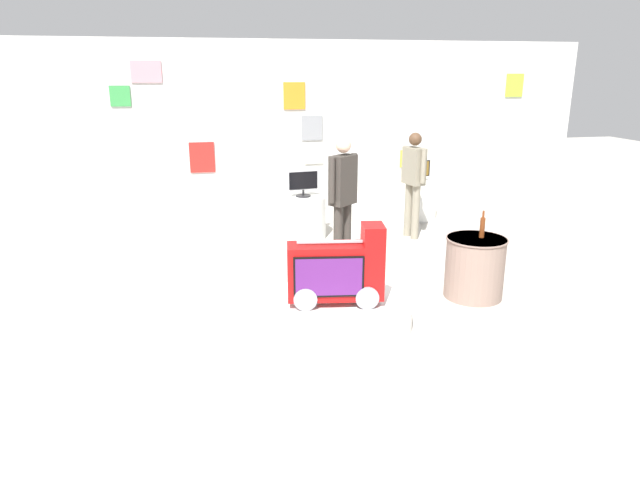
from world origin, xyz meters
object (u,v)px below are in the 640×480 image
Objects in this scene: shopper_browsing_near_truck at (413,177)px; bottle_on_side_table at (482,227)px; display_pedestal_left_rear at (304,217)px; display_pedestal_center_rear at (416,200)px; shopper_browsing_rear at (343,193)px; tv_on_left_rear at (303,183)px; main_display_pedestal at (335,314)px; side_table_round at (475,267)px; novelty_firetruck_tv at (337,273)px; tv_on_center_rear at (418,170)px.

bottle_on_side_table is at bearing -92.67° from shopper_browsing_near_truck.
display_pedestal_left_rear is 1.00× the size of display_pedestal_center_rear.
shopper_browsing_near_truck is at bearing 38.61° from shopper_browsing_rear.
bottle_on_side_table is at bearing -60.80° from tv_on_left_rear.
main_display_pedestal is at bearing -166.34° from bottle_on_side_table.
display_pedestal_left_rear is at bearing 117.94° from side_table_round.
novelty_firetruck_tv is 4.79m from tv_on_center_rear.
tv_on_center_rear is 1.25m from shopper_browsing_near_truck.
side_table_round is at bearing -162.04° from bottle_on_side_table.
novelty_firetruck_tv is at bearing -94.56° from display_pedestal_left_rear.
main_display_pedestal is 5.05× the size of bottle_on_side_table.
display_pedestal_left_rear is at bearing 168.46° from shopper_browsing_near_truck.
tv_on_left_rear is at bearing -160.39° from display_pedestal_center_rear.
display_pedestal_center_rear is at bearing 19.61° from tv_on_left_rear.
shopper_browsing_rear is (0.54, 1.79, 0.91)m from main_display_pedestal.
novelty_firetruck_tv reaches higher than bottle_on_side_table.
shopper_browsing_near_truck is at bearing -115.17° from tv_on_center_rear.
side_table_round is (-0.71, -3.64, -0.51)m from tv_on_center_rear.
display_pedestal_center_rear is at bearing 79.41° from tv_on_center_rear.
tv_on_center_rear is at bearing 19.52° from tv_on_left_rear.
novelty_firetruck_tv is 2.04× the size of tv_on_left_rear.
novelty_firetruck_tv is 3.56m from shopper_browsing_near_truck.
shopper_browsing_rear is at bearing -130.79° from display_pedestal_center_rear.
shopper_browsing_rear is (-1.44, -1.15, 0.05)m from shopper_browsing_near_truck.
shopper_browsing_rear reaches higher than tv_on_center_rear.
display_pedestal_left_rear is at bearing 85.13° from main_display_pedestal.
shopper_browsing_near_truck is (1.98, 2.94, 0.85)m from main_display_pedestal.
bottle_on_side_table is 0.18× the size of shopper_browsing_rear.
main_display_pedestal is 1.86m from side_table_round.
display_pedestal_left_rear is 3.23m from side_table_round.
main_display_pedestal is 0.96× the size of shopper_browsing_near_truck.
shopper_browsing_near_truck is 1.84m from shopper_browsing_rear.
main_display_pedestal is 0.47m from novelty_firetruck_tv.
shopper_browsing_near_truck is at bearing -11.41° from tv_on_left_rear.
shopper_browsing_rear reaches higher than novelty_firetruck_tv.
display_pedestal_left_rear is (0.28, 3.28, 0.21)m from main_display_pedestal.
shopper_browsing_rear reaches higher than side_table_round.
main_display_pedestal is 2.25× the size of display_pedestal_center_rear.
shopper_browsing_near_truck is (1.96, 2.95, 0.39)m from novelty_firetruck_tv.
bottle_on_side_table is at bearing -100.16° from display_pedestal_center_rear.
shopper_browsing_near_truck reaches higher than novelty_firetruck_tv.
display_pedestal_center_rear is at bearing 49.21° from shopper_browsing_rear.
shopper_browsing_rear is (-1.32, 1.33, 0.18)m from bottle_on_side_table.
novelty_firetruck_tv reaches higher than tv_on_center_rear.
novelty_firetruck_tv is 1.92m from bottle_on_side_table.
tv_on_left_rear is at bearing 119.20° from bottle_on_side_table.
side_table_round is at bearing -94.17° from shopper_browsing_near_truck.
display_pedestal_center_rear is (2.51, 4.07, 0.21)m from main_display_pedestal.
display_pedestal_left_rear is at bearing -160.57° from tv_on_center_rear.
tv_on_center_rear is at bearing 49.17° from shopper_browsing_rear.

